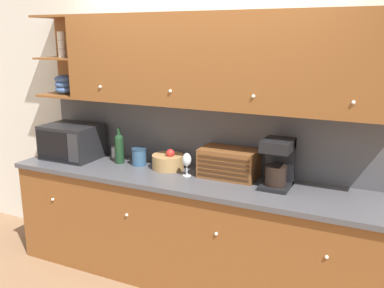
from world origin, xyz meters
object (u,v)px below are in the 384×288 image
object	(u,v)px
microwave	(72,141)
fruit_basket	(168,161)
wine_bottle	(119,147)
bread_box	(229,163)
wine_glass	(187,161)
coffee_maker	(278,162)
storage_canister	(139,157)
mug	(116,152)

from	to	relation	value
microwave	fruit_basket	world-z (taller)	microwave
wine_bottle	bread_box	xyz separation A→B (m)	(1.04, 0.05, -0.03)
wine_glass	coffee_maker	bearing A→B (deg)	5.56
microwave	storage_canister	distance (m)	0.70
microwave	fruit_basket	size ratio (longest dim) A/B	1.82
wine_bottle	bread_box	world-z (taller)	wine_bottle
storage_canister	microwave	bearing A→B (deg)	-174.07
wine_bottle	storage_canister	xyz separation A→B (m)	(0.20, 0.02, -0.07)
wine_bottle	storage_canister	distance (m)	0.21
microwave	fruit_basket	xyz separation A→B (m)	(0.98, 0.09, -0.09)
wine_bottle	wine_glass	bearing A→B (deg)	-5.61
wine_glass	bread_box	distance (m)	0.34
coffee_maker	fruit_basket	bearing A→B (deg)	177.56
mug	bread_box	bearing A→B (deg)	-4.60
microwave	wine_glass	size ratio (longest dim) A/B	2.57
microwave	wine_glass	xyz separation A→B (m)	(1.22, -0.02, -0.03)
wine_glass	fruit_basket	bearing A→B (deg)	154.58
wine_glass	coffee_maker	distance (m)	0.74
mug	bread_box	distance (m)	1.19
microwave	bread_box	xyz separation A→B (m)	(1.54, 0.10, -0.04)
mug	coffee_maker	distance (m)	1.61
storage_canister	coffee_maker	distance (m)	1.26
fruit_basket	bread_box	size ratio (longest dim) A/B	0.59
wine_bottle	fruit_basket	world-z (taller)	wine_bottle
wine_glass	bread_box	bearing A→B (deg)	21.12
fruit_basket	wine_bottle	bearing A→B (deg)	-174.92
storage_canister	fruit_basket	size ratio (longest dim) A/B	0.56
mug	wine_bottle	distance (m)	0.23
fruit_basket	coffee_maker	size ratio (longest dim) A/B	0.74
microwave	bread_box	size ratio (longest dim) A/B	1.08
wine_bottle	mug	bearing A→B (deg)	134.51
wine_bottle	fruit_basket	xyz separation A→B (m)	(0.48, 0.04, -0.08)
storage_canister	coffee_maker	bearing A→B (deg)	-0.93
fruit_basket	wine_glass	bearing A→B (deg)	-25.42
wine_bottle	microwave	bearing A→B (deg)	-174.20
storage_canister	bread_box	xyz separation A→B (m)	(0.84, 0.03, 0.04)
microwave	wine_bottle	distance (m)	0.50
mug	bread_box	size ratio (longest dim) A/B	0.21
microwave	coffee_maker	bearing A→B (deg)	1.53
storage_canister	fruit_basket	distance (m)	0.28
mug	fruit_basket	xyz separation A→B (m)	(0.62, -0.11, 0.02)
microwave	mug	bearing A→B (deg)	29.40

